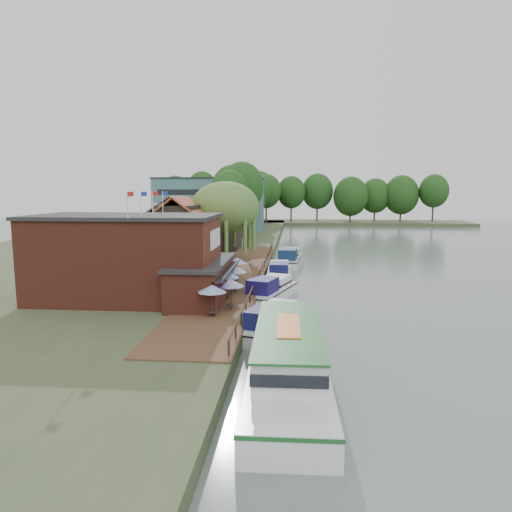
{
  "coord_description": "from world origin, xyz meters",
  "views": [
    {
      "loc": [
        -1.67,
        -38.28,
        10.27
      ],
      "look_at": [
        -6.0,
        12.0,
        3.0
      ],
      "focal_mm": 32.0,
      "sensor_mm": 36.0,
      "label": 1
    }
  ],
  "objects_px": {
    "umbrella_1": "(231,294)",
    "cruiser_3": "(289,256)",
    "hotel_block": "(210,204)",
    "swan": "(270,362)",
    "umbrella_2": "(228,285)",
    "tour_boat": "(288,359)",
    "willow": "(225,223)",
    "umbrella_5": "(237,269)",
    "cruiser_2": "(279,270)",
    "cruiser_0": "(273,318)",
    "cruiser_1": "(270,287)",
    "cottage_b": "(178,227)",
    "umbrella_0": "(212,301)",
    "pub": "(149,257)",
    "cottage_c": "(217,222)",
    "umbrella_3": "(235,279)",
    "umbrella_4": "(228,275)",
    "cottage_a": "(181,234)"
  },
  "relations": [
    {
      "from": "umbrella_2",
      "to": "cruiser_1",
      "type": "xyz_separation_m",
      "value": [
        3.31,
        4.57,
        -1.11
      ]
    },
    {
      "from": "umbrella_5",
      "to": "pub",
      "type": "bearing_deg",
      "value": -128.03
    },
    {
      "from": "cottage_a",
      "to": "umbrella_2",
      "type": "xyz_separation_m",
      "value": [
        7.7,
        -14.57,
        -2.96
      ]
    },
    {
      "from": "hotel_block",
      "to": "cottage_b",
      "type": "bearing_deg",
      "value": -85.03
    },
    {
      "from": "cottage_b",
      "to": "umbrella_0",
      "type": "bearing_deg",
      "value": -71.08
    },
    {
      "from": "umbrella_4",
      "to": "cruiser_3",
      "type": "distance_m",
      "value": 20.75
    },
    {
      "from": "willow",
      "to": "umbrella_5",
      "type": "height_order",
      "value": "willow"
    },
    {
      "from": "swan",
      "to": "cottage_b",
      "type": "bearing_deg",
      "value": 112.21
    },
    {
      "from": "umbrella_1",
      "to": "umbrella_5",
      "type": "xyz_separation_m",
      "value": [
        -0.94,
        11.33,
        0.0
      ]
    },
    {
      "from": "hotel_block",
      "to": "willow",
      "type": "height_order",
      "value": "hotel_block"
    },
    {
      "from": "umbrella_2",
      "to": "umbrella_1",
      "type": "bearing_deg",
      "value": -78.23
    },
    {
      "from": "umbrella_1",
      "to": "umbrella_2",
      "type": "height_order",
      "value": "same"
    },
    {
      "from": "swan",
      "to": "hotel_block",
      "type": "bearing_deg",
      "value": 102.91
    },
    {
      "from": "cruiser_1",
      "to": "cottage_b",
      "type": "bearing_deg",
      "value": 142.98
    },
    {
      "from": "umbrella_0",
      "to": "umbrella_1",
      "type": "distance_m",
      "value": 2.44
    },
    {
      "from": "umbrella_0",
      "to": "cruiser_0",
      "type": "bearing_deg",
      "value": -1.07
    },
    {
      "from": "umbrella_0",
      "to": "umbrella_3",
      "type": "distance_m",
      "value": 8.37
    },
    {
      "from": "cruiser_3",
      "to": "umbrella_2",
      "type": "bearing_deg",
      "value": -96.47
    },
    {
      "from": "hotel_block",
      "to": "tour_boat",
      "type": "height_order",
      "value": "hotel_block"
    },
    {
      "from": "umbrella_2",
      "to": "umbrella_3",
      "type": "height_order",
      "value": "same"
    },
    {
      "from": "pub",
      "to": "umbrella_2",
      "type": "distance_m",
      "value": 7.11
    },
    {
      "from": "umbrella_2",
      "to": "cottage_b",
      "type": "bearing_deg",
      "value": 113.52
    },
    {
      "from": "umbrella_3",
      "to": "umbrella_5",
      "type": "relative_size",
      "value": 1.0
    },
    {
      "from": "pub",
      "to": "umbrella_2",
      "type": "relative_size",
      "value": 8.42
    },
    {
      "from": "cottage_b",
      "to": "umbrella_0",
      "type": "relative_size",
      "value": 4.04
    },
    {
      "from": "umbrella_0",
      "to": "cruiser_3",
      "type": "xyz_separation_m",
      "value": [
        5.2,
        30.38,
        -1.01
      ]
    },
    {
      "from": "cottage_c",
      "to": "cruiser_0",
      "type": "xyz_separation_m",
      "value": [
        10.78,
        -39.33,
        -4.13
      ]
    },
    {
      "from": "cruiser_2",
      "to": "cottage_c",
      "type": "bearing_deg",
      "value": 117.43
    },
    {
      "from": "umbrella_3",
      "to": "umbrella_4",
      "type": "bearing_deg",
      "value": 115.92
    },
    {
      "from": "hotel_block",
      "to": "swan",
      "type": "relative_size",
      "value": 57.73
    },
    {
      "from": "cottage_b",
      "to": "cruiser_3",
      "type": "relative_size",
      "value": 0.92
    },
    {
      "from": "umbrella_0",
      "to": "umbrella_2",
      "type": "height_order",
      "value": "same"
    },
    {
      "from": "cruiser_0",
      "to": "tour_boat",
      "type": "relative_size",
      "value": 0.63
    },
    {
      "from": "hotel_block",
      "to": "cottage_b",
      "type": "relative_size",
      "value": 2.65
    },
    {
      "from": "umbrella_5",
      "to": "cruiser_1",
      "type": "height_order",
      "value": "umbrella_5"
    },
    {
      "from": "pub",
      "to": "tour_boat",
      "type": "height_order",
      "value": "pub"
    },
    {
      "from": "hotel_block",
      "to": "swan",
      "type": "xyz_separation_m",
      "value": [
        18.93,
        -82.55,
        -6.93
      ]
    },
    {
      "from": "willow",
      "to": "umbrella_5",
      "type": "distance_m",
      "value": 12.71
    },
    {
      "from": "willow",
      "to": "cruiser_1",
      "type": "relative_size",
      "value": 1.07
    },
    {
      "from": "hotel_block",
      "to": "willow",
      "type": "relative_size",
      "value": 2.44
    },
    {
      "from": "cruiser_3",
      "to": "umbrella_1",
      "type": "bearing_deg",
      "value": -93.69
    },
    {
      "from": "umbrella_1",
      "to": "cruiser_0",
      "type": "relative_size",
      "value": 0.25
    },
    {
      "from": "hotel_block",
      "to": "cruiser_2",
      "type": "relative_size",
      "value": 2.71
    },
    {
      "from": "pub",
      "to": "cruiser_1",
      "type": "xyz_separation_m",
      "value": [
        10.01,
        5.0,
        -3.47
      ]
    },
    {
      "from": "umbrella_4",
      "to": "cruiser_2",
      "type": "relative_size",
      "value": 0.25
    },
    {
      "from": "willow",
      "to": "cruiser_3",
      "type": "distance_m",
      "value": 10.76
    },
    {
      "from": "cottage_b",
      "to": "umbrella_1",
      "type": "distance_m",
      "value": 30.43
    },
    {
      "from": "cottage_a",
      "to": "cruiser_1",
      "type": "distance_m",
      "value": 15.42
    },
    {
      "from": "umbrella_1",
      "to": "cruiser_3",
      "type": "height_order",
      "value": "umbrella_1"
    },
    {
      "from": "umbrella_4",
      "to": "tour_boat",
      "type": "height_order",
      "value": "umbrella_4"
    }
  ]
}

